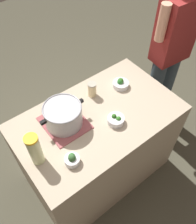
{
  "coord_description": "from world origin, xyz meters",
  "views": [
    {
      "loc": [
        -0.7,
        -0.89,
        2.33
      ],
      "look_at": [
        0.0,
        0.0,
        0.95
      ],
      "focal_mm": 38.96,
      "sensor_mm": 36.0,
      "label": 1
    }
  ],
  "objects_px": {
    "broccoli_bowl_center": "(121,83)",
    "broccoli_bowl_front": "(72,159)",
    "broccoli_bowl_back": "(116,120)",
    "cooking_pot": "(63,115)",
    "lemonade_pitcher": "(35,150)",
    "mason_jar": "(92,89)",
    "person_cook": "(169,55)"
  },
  "relations": [
    {
      "from": "mason_jar",
      "to": "broccoli_bowl_front",
      "type": "bearing_deg",
      "value": -139.35
    },
    {
      "from": "lemonade_pitcher",
      "to": "person_cook",
      "type": "relative_size",
      "value": 0.15
    },
    {
      "from": "mason_jar",
      "to": "person_cook",
      "type": "xyz_separation_m",
      "value": [
        0.84,
        -0.06,
        -0.03
      ]
    },
    {
      "from": "broccoli_bowl_front",
      "to": "person_cook",
      "type": "bearing_deg",
      "value": 14.38
    },
    {
      "from": "cooking_pot",
      "to": "person_cook",
      "type": "relative_size",
      "value": 0.2
    },
    {
      "from": "mason_jar",
      "to": "broccoli_bowl_front",
      "type": "height_order",
      "value": "mason_jar"
    },
    {
      "from": "broccoli_bowl_back",
      "to": "person_cook",
      "type": "xyz_separation_m",
      "value": [
        0.87,
        0.26,
        0.01
      ]
    },
    {
      "from": "broccoli_bowl_center",
      "to": "broccoli_bowl_back",
      "type": "relative_size",
      "value": 1.06
    },
    {
      "from": "lemonade_pitcher",
      "to": "broccoli_bowl_back",
      "type": "xyz_separation_m",
      "value": [
        0.6,
        -0.08,
        -0.1
      ]
    },
    {
      "from": "broccoli_bowl_front",
      "to": "broccoli_bowl_back",
      "type": "distance_m",
      "value": 0.44
    },
    {
      "from": "cooking_pot",
      "to": "broccoli_bowl_center",
      "type": "distance_m",
      "value": 0.58
    },
    {
      "from": "cooking_pot",
      "to": "broccoli_bowl_back",
      "type": "distance_m",
      "value": 0.38
    },
    {
      "from": "cooking_pot",
      "to": "mason_jar",
      "type": "height_order",
      "value": "cooking_pot"
    },
    {
      "from": "lemonade_pitcher",
      "to": "broccoli_bowl_front",
      "type": "relative_size",
      "value": 2.55
    },
    {
      "from": "cooking_pot",
      "to": "broccoli_bowl_back",
      "type": "xyz_separation_m",
      "value": [
        0.3,
        -0.22,
        -0.07
      ]
    },
    {
      "from": "broccoli_bowl_center",
      "to": "person_cook",
      "type": "height_order",
      "value": "person_cook"
    },
    {
      "from": "mason_jar",
      "to": "broccoli_bowl_center",
      "type": "relative_size",
      "value": 0.93
    },
    {
      "from": "broccoli_bowl_center",
      "to": "broccoli_bowl_back",
      "type": "bearing_deg",
      "value": -136.53
    },
    {
      "from": "lemonade_pitcher",
      "to": "mason_jar",
      "type": "relative_size",
      "value": 2.09
    },
    {
      "from": "broccoli_bowl_back",
      "to": "mason_jar",
      "type": "bearing_deg",
      "value": 84.69
    },
    {
      "from": "lemonade_pitcher",
      "to": "mason_jar",
      "type": "distance_m",
      "value": 0.68
    },
    {
      "from": "broccoli_bowl_center",
      "to": "broccoli_bowl_back",
      "type": "distance_m",
      "value": 0.38
    },
    {
      "from": "broccoli_bowl_center",
      "to": "person_cook",
      "type": "bearing_deg",
      "value": 0.07
    },
    {
      "from": "cooking_pot",
      "to": "lemonade_pitcher",
      "type": "distance_m",
      "value": 0.33
    },
    {
      "from": "lemonade_pitcher",
      "to": "broccoli_bowl_front",
      "type": "xyz_separation_m",
      "value": [
        0.17,
        -0.15,
        -0.1
      ]
    },
    {
      "from": "broccoli_bowl_center",
      "to": "broccoli_bowl_front",
      "type": "bearing_deg",
      "value": -154.78
    },
    {
      "from": "lemonade_pitcher",
      "to": "person_cook",
      "type": "height_order",
      "value": "person_cook"
    },
    {
      "from": "broccoli_bowl_back",
      "to": "cooking_pot",
      "type": "bearing_deg",
      "value": 143.65
    },
    {
      "from": "lemonade_pitcher",
      "to": "broccoli_bowl_center",
      "type": "distance_m",
      "value": 0.9
    },
    {
      "from": "person_cook",
      "to": "lemonade_pitcher",
      "type": "bearing_deg",
      "value": -172.77
    },
    {
      "from": "cooking_pot",
      "to": "lemonade_pitcher",
      "type": "xyz_separation_m",
      "value": [
        -0.3,
        -0.15,
        0.03
      ]
    },
    {
      "from": "lemonade_pitcher",
      "to": "broccoli_bowl_center",
      "type": "height_order",
      "value": "lemonade_pitcher"
    }
  ]
}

